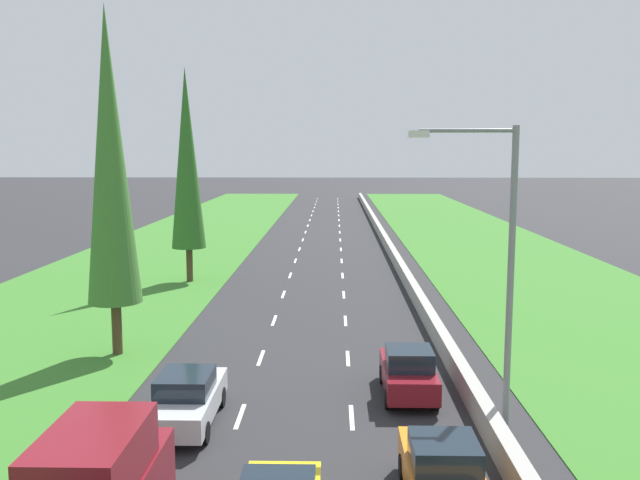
# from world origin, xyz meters

# --- Properties ---
(ground_plane) EXTENTS (300.00, 300.00, 0.00)m
(ground_plane) POSITION_xyz_m (0.00, 60.00, 0.00)
(ground_plane) COLOR #28282B
(ground_plane) RESTS_ON ground
(grass_verge_left) EXTENTS (14.00, 140.00, 0.04)m
(grass_verge_left) POSITION_xyz_m (-12.65, 60.00, 0.02)
(grass_verge_left) COLOR #387528
(grass_verge_left) RESTS_ON ground
(grass_verge_right) EXTENTS (14.00, 140.00, 0.04)m
(grass_verge_right) POSITION_xyz_m (14.35, 60.00, 0.02)
(grass_verge_right) COLOR #387528
(grass_verge_right) RESTS_ON ground
(median_barrier) EXTENTS (0.44, 120.00, 0.85)m
(median_barrier) POSITION_xyz_m (5.70, 60.00, 0.42)
(median_barrier) COLOR #9E9B93
(median_barrier) RESTS_ON ground
(lane_markings) EXTENTS (3.64, 116.00, 0.01)m
(lane_markings) POSITION_xyz_m (0.00, 60.00, 0.01)
(lane_markings) COLOR white
(lane_markings) RESTS_ON ground
(orange_hatchback_right_lane) EXTENTS (1.74, 3.90, 1.72)m
(orange_hatchback_right_lane) POSITION_xyz_m (3.73, 15.79, 0.84)
(orange_hatchback_right_lane) COLOR orange
(orange_hatchback_right_lane) RESTS_ON ground
(maroon_hatchback_right_lane) EXTENTS (1.74, 3.90, 1.72)m
(maroon_hatchback_right_lane) POSITION_xyz_m (3.71, 22.91, 0.84)
(maroon_hatchback_right_lane) COLOR maroon
(maroon_hatchback_right_lane) RESTS_ON ground
(silver_sedan_left_lane) EXTENTS (1.82, 4.50, 1.64)m
(silver_sedan_left_lane) POSITION_xyz_m (-3.28, 20.39, 0.81)
(silver_sedan_left_lane) COLOR silver
(silver_sedan_left_lane) RESTS_ON ground
(poplar_tree_second) EXTENTS (2.15, 2.15, 13.92)m
(poplar_tree_second) POSITION_xyz_m (-7.65, 27.34, 8.01)
(poplar_tree_second) COLOR #4C3823
(poplar_tree_second) RESTS_ON ground
(poplar_tree_third) EXTENTS (2.13, 2.13, 13.37)m
(poplar_tree_third) POSITION_xyz_m (-7.98, 42.69, 7.74)
(poplar_tree_third) COLOR #4C3823
(poplar_tree_third) RESTS_ON ground
(street_light_mast) EXTENTS (3.20, 0.28, 9.00)m
(street_light_mast) POSITION_xyz_m (6.08, 20.62, 5.23)
(street_light_mast) COLOR gray
(street_light_mast) RESTS_ON ground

